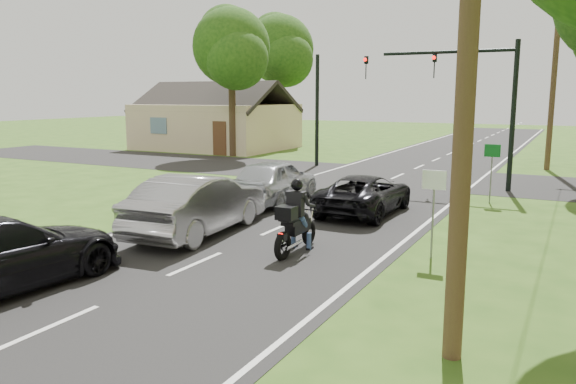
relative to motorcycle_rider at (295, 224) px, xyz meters
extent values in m
plane|color=#2D4F16|center=(-1.60, -1.93, -0.73)|extent=(140.00, 140.00, 0.00)
cube|color=black|center=(-1.60, 8.07, -0.73)|extent=(8.00, 100.00, 0.01)
cube|color=black|center=(-1.60, 14.07, -0.73)|extent=(60.00, 7.00, 0.01)
torus|color=black|center=(-0.01, 0.81, -0.41)|extent=(0.15, 0.65, 0.65)
torus|color=black|center=(0.01, -0.67, -0.41)|extent=(0.17, 0.71, 0.71)
cube|color=black|center=(0.00, 0.17, -0.11)|extent=(0.29, 0.94, 0.30)
sphere|color=black|center=(-0.01, 0.42, 0.07)|extent=(0.34, 0.34, 0.34)
cube|color=black|center=(0.00, -0.18, 0.07)|extent=(0.34, 0.55, 0.10)
cube|color=#FF0C07|center=(0.01, -0.78, -0.09)|extent=(0.10, 0.03, 0.05)
cylinder|color=silver|center=(0.16, -0.37, -0.43)|extent=(0.10, 0.79, 0.09)
cylinder|color=black|center=(-0.01, 0.61, 0.25)|extent=(0.61, 0.05, 0.04)
cube|color=black|center=(0.00, -0.47, 0.36)|extent=(0.44, 0.40, 0.32)
cube|color=black|center=(0.00, 0.02, 0.49)|extent=(0.40, 0.22, 0.59)
sphere|color=black|center=(0.00, 0.09, 0.96)|extent=(0.30, 0.30, 0.30)
cylinder|color=navy|center=(-0.23, 0.34, -0.51)|extent=(0.12, 0.12, 0.44)
cylinder|color=navy|center=(0.21, 0.35, -0.51)|extent=(0.12, 0.12, 0.44)
imported|color=black|center=(-0.09, 5.25, -0.08)|extent=(2.14, 4.60, 1.28)
imported|color=#A0A0A5|center=(-3.26, 0.45, 0.12)|extent=(2.21, 5.23, 1.68)
imported|color=#ACB0B5|center=(-3.68, 5.57, 0.07)|extent=(2.17, 4.78, 1.59)
cylinder|color=black|center=(3.60, 12.07, 2.27)|extent=(0.20, 0.20, 6.00)
cylinder|color=black|center=(0.90, 12.07, 4.87)|extent=(5.40, 0.14, 0.14)
imported|color=black|center=(0.40, 12.07, 4.32)|extent=(0.16, 0.36, 1.00)
imported|color=black|center=(-2.60, 12.07, 4.32)|extent=(0.16, 0.36, 1.00)
sphere|color=#FF0C07|center=(0.40, 11.89, 4.65)|extent=(0.16, 0.16, 0.16)
sphere|color=#FF0C07|center=(-2.60, 11.89, 4.65)|extent=(0.16, 0.16, 0.16)
cylinder|color=black|center=(-6.80, 16.07, 2.27)|extent=(0.20, 0.20, 6.00)
cylinder|color=brown|center=(4.60, -3.93, 4.27)|extent=(0.28, 0.28, 10.00)
cylinder|color=brown|center=(4.60, 20.07, 4.27)|extent=(0.28, 0.28, 10.00)
cylinder|color=slate|center=(3.10, 1.07, 0.27)|extent=(0.05, 0.05, 2.00)
cube|color=silver|center=(3.10, 1.04, 1.17)|extent=(0.55, 0.04, 0.45)
cylinder|color=slate|center=(3.30, 9.07, 0.27)|extent=(0.05, 0.05, 2.00)
cube|color=#0C591E|center=(3.30, 9.04, 1.17)|extent=(0.55, 0.04, 0.45)
cylinder|color=#332316|center=(-13.60, 18.07, 2.35)|extent=(0.44, 0.44, 6.16)
sphere|color=#183D10|center=(-13.60, 18.07, 6.09)|extent=(4.80, 4.80, 4.80)
sphere|color=#183D10|center=(-12.80, 17.43, 5.32)|extent=(3.84, 3.84, 3.84)
cylinder|color=#332316|center=(-15.60, 28.07, 2.63)|extent=(0.44, 0.44, 6.72)
sphere|color=#183D10|center=(-15.60, 28.07, 6.71)|extent=(5.40, 5.40, 5.40)
sphere|color=#183D10|center=(-14.70, 27.35, 5.87)|extent=(4.32, 4.32, 4.32)
cube|color=tan|center=(-17.60, 22.07, 0.87)|extent=(10.00, 8.00, 3.20)
cube|color=black|center=(-17.60, 20.07, 2.97)|extent=(10.20, 4.00, 2.29)
cube|color=black|center=(-17.60, 24.07, 2.97)|extent=(10.20, 4.00, 2.29)
camera|label=1|loc=(6.06, -11.99, 3.11)|focal=35.00mm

